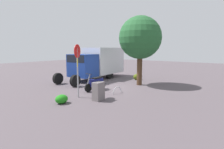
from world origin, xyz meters
The scene contains 9 objects.
ground_plane centered at (0.00, 0.00, 0.00)m, with size 60.00×60.00×0.00m, color #52484E.
box_truck_near centered at (-2.14, -3.26, 1.61)m, with size 7.53×2.72×2.90m.
motorcycle centered at (1.70, -0.01, 0.52)m, with size 1.81×0.55×1.20m.
stop_sign centered at (3.66, 0.43, 2.03)m, with size 0.71×0.33×3.05m.
street_tree centered at (-1.80, 1.38, 3.62)m, with size 3.24×3.24×5.27m.
utility_cabinet centered at (3.38, 1.75, 0.50)m, with size 0.64×0.42×1.01m, color slate.
bike_rack_hoop centered at (1.45, 1.61, 0.00)m, with size 0.85×0.85×0.05m, color #B7B7BC.
shrub_near_sign centered at (5.00, 0.65, 0.23)m, with size 0.68×0.56×0.46m, color #1E7D19.
shrub_mid_verge centered at (-3.83, -0.02, 0.26)m, with size 0.76×0.62×0.52m, color #4B5A15.
Camera 1 is at (10.65, 8.32, 2.80)m, focal length 29.38 mm.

